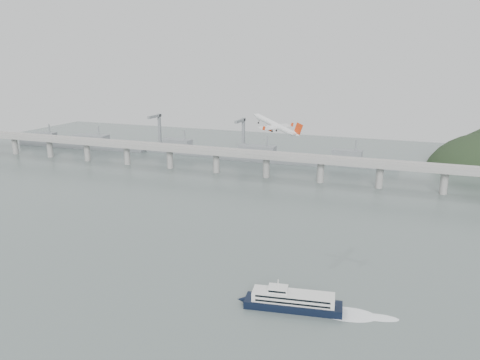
% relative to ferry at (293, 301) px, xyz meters
% --- Properties ---
extents(ground, '(900.00, 900.00, 0.00)m').
position_rel_ferry_xyz_m(ground, '(-52.38, 16.31, -3.59)').
color(ground, slate).
rests_on(ground, ground).
extents(bridge, '(800.00, 22.00, 23.90)m').
position_rel_ferry_xyz_m(bridge, '(-53.53, 216.31, 14.06)').
color(bridge, gray).
rests_on(bridge, ground).
extents(distant_fleet, '(453.00, 60.90, 40.00)m').
position_rel_ferry_xyz_m(distant_fleet, '(-207.74, 281.39, 2.63)').
color(distant_fleet, slate).
rests_on(distant_fleet, ground).
extents(ferry, '(69.93, 20.02, 13.23)m').
position_rel_ferry_xyz_m(ferry, '(0.00, 0.00, 0.00)').
color(ferry, black).
rests_on(ferry, ground).
extents(airliner, '(35.30, 32.70, 14.04)m').
position_rel_ferry_xyz_m(airliner, '(-36.12, 89.63, 63.48)').
color(airliner, white).
rests_on(airliner, ground).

